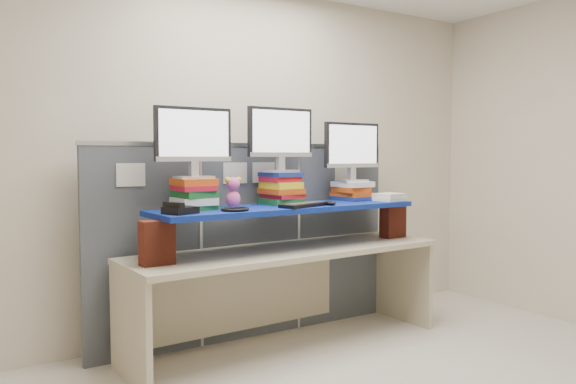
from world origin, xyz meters
TOP-DOWN VIEW (x-y plane):
  - room at (0.00, 0.00)m, footprint 5.00×4.00m
  - cubicle_partition at (-0.00, 1.78)m, footprint 2.60×0.06m
  - desk at (0.11, 1.41)m, footprint 2.48×0.83m
  - brick_pier_left at (-0.92, 1.31)m, footprint 0.21×0.12m
  - brick_pier_right at (1.15, 1.41)m, footprint 0.21×0.12m
  - blue_board at (0.11, 1.41)m, footprint 2.09×0.62m
  - book_stack_left at (-0.59, 1.49)m, footprint 0.26×0.31m
  - book_stack_center at (0.12, 1.53)m, footprint 0.26×0.31m
  - book_stack_right at (0.83, 1.56)m, footprint 0.27×0.32m
  - monitor_left at (-0.59, 1.49)m, footprint 0.56×0.17m
  - monitor_center at (0.12, 1.53)m, footprint 0.56×0.17m
  - monitor_right at (0.83, 1.56)m, footprint 0.56×0.17m
  - keyboard at (0.17, 1.27)m, footprint 0.46×0.27m
  - mouse at (0.38, 1.26)m, footprint 0.09×0.12m
  - desk_phone at (-0.79, 1.26)m, footprint 0.23×0.22m
  - headset at (-0.40, 1.26)m, footprint 0.22×0.22m
  - plush_toy at (-0.31, 1.46)m, footprint 0.13×0.10m
  - binder_stack at (1.06, 1.36)m, footprint 0.28×0.25m

SIDE VIEW (x-z plane):
  - desk at x=0.11m, z-range 0.22..0.97m
  - cubicle_partition at x=0.00m, z-range 0.00..1.53m
  - brick_pier_left at x=-0.92m, z-range 0.74..1.03m
  - brick_pier_right at x=1.15m, z-range 0.74..1.03m
  - blue_board at x=0.11m, z-range 1.03..1.06m
  - headset at x=-0.40m, z-range 1.06..1.09m
  - keyboard at x=0.17m, z-range 1.06..1.09m
  - mouse at x=0.38m, z-range 1.06..1.10m
  - desk_phone at x=-0.79m, z-range 1.05..1.13m
  - binder_stack at x=1.06m, z-range 1.06..1.12m
  - book_stack_right at x=0.83m, z-range 1.06..1.22m
  - book_stack_left at x=-0.59m, z-range 1.06..1.28m
  - plush_toy at x=-0.31m, z-range 1.07..1.29m
  - book_stack_center at x=0.12m, z-range 1.06..1.30m
  - room at x=0.00m, z-range 0.00..2.80m
  - monitor_right at x=0.83m, z-range 1.25..1.73m
  - monitor_left at x=-0.59m, z-range 1.31..1.79m
  - monitor_center at x=0.12m, z-range 1.34..1.82m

